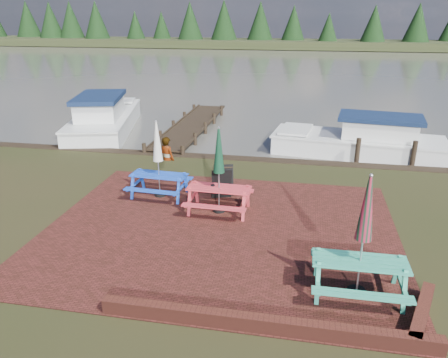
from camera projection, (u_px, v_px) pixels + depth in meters
name	position (u px, v px, depth m)	size (l,w,h in m)	color
ground	(212.00, 250.00, 10.39)	(120.00, 120.00, 0.00)	black
paving	(220.00, 230.00, 11.30)	(9.00, 7.50, 0.02)	#361711
brick_wall	(301.00, 322.00, 7.74)	(6.21, 1.79, 0.30)	#4C1E16
water	(289.00, 68.00, 44.34)	(120.00, 60.00, 0.02)	#48463E
far_treeline	(299.00, 26.00, 69.78)	(120.00, 10.00, 8.10)	black
picnic_table_teal	(361.00, 255.00, 8.45)	(1.84, 1.64, 2.54)	teal
picnic_table_red	(219.00, 184.00, 12.06)	(1.79, 1.60, 2.44)	#C5323B
picnic_table_blue	(159.00, 171.00, 13.13)	(1.77, 1.60, 2.35)	#1845BA
chalkboard	(223.00, 182.00, 13.17)	(0.64, 0.73, 0.97)	black
jetty	(191.00, 126.00, 21.30)	(1.76, 9.08, 1.00)	black
boat_jetty	(104.00, 120.00, 21.10)	(4.19, 7.70, 2.12)	silver
boat_near	(361.00, 142.00, 17.76)	(7.03, 3.19, 1.84)	silver
person	(166.00, 137.00, 16.43)	(0.64, 0.42, 1.77)	gray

